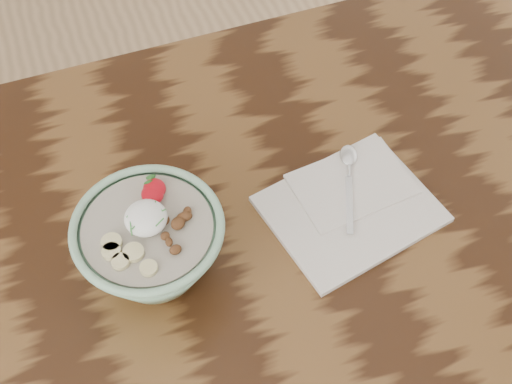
# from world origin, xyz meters

# --- Properties ---
(table) EXTENTS (1.60, 0.90, 0.75)m
(table) POSITION_xyz_m (0.00, 0.00, 0.66)
(table) COLOR black
(table) RESTS_ON ground
(breakfast_bowl) EXTENTS (0.20, 0.20, 0.14)m
(breakfast_bowl) POSITION_xyz_m (-0.06, 0.01, 0.82)
(breakfast_bowl) COLOR #87B694
(breakfast_bowl) RESTS_ON table
(napkin) EXTENTS (0.27, 0.24, 0.01)m
(napkin) POSITION_xyz_m (0.24, 0.02, 0.76)
(napkin) COLOR silver
(napkin) RESTS_ON table
(spoon) EXTENTS (0.08, 0.16, 0.01)m
(spoon) POSITION_xyz_m (0.26, 0.07, 0.77)
(spoon) COLOR silver
(spoon) RESTS_ON napkin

